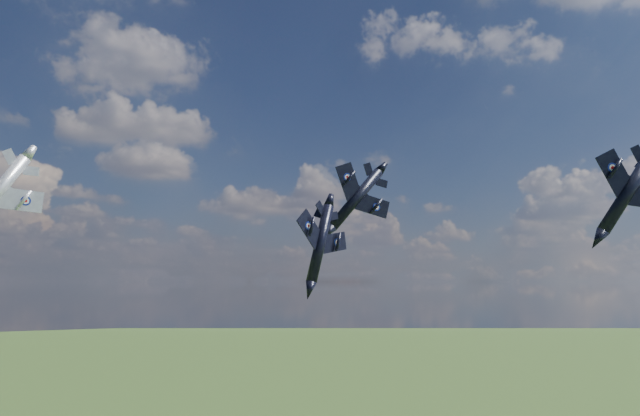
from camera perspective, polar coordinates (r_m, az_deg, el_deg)
name	(u,v)px	position (r m, az deg, el deg)	size (l,w,h in m)	color
jet_lead_navy	(320,243)	(75.48, 0.01, -3.24)	(9.76, 13.60, 2.81)	black
jet_right_navy	(628,192)	(66.13, 26.31, 1.29)	(9.08, 12.66, 2.62)	black
jet_high_navy	(356,199)	(92.51, 3.32, 0.85)	(11.41, 15.90, 3.29)	black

